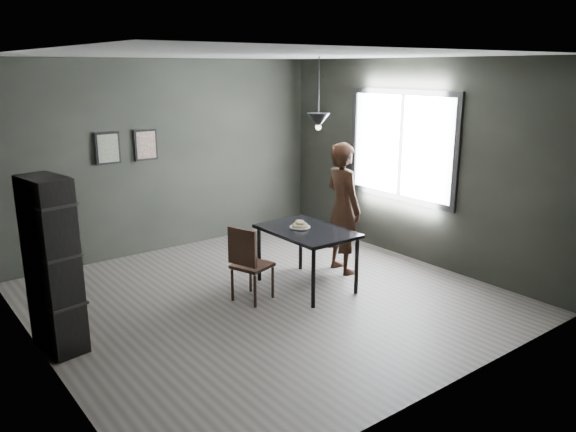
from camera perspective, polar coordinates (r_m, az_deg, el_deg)
ground at (r=6.78m, az=-2.11°, el=-8.33°), size 5.00×5.00×0.00m
back_wall at (r=8.50m, az=-12.08°, el=5.95°), size 5.00×0.10×2.80m
ceiling at (r=6.23m, az=-2.36°, el=16.04°), size 5.00×5.00×0.02m
window_assembly at (r=8.12m, az=11.39°, el=7.01°), size 0.04×1.96×1.56m
cafe_table at (r=6.90m, az=1.90°, el=-2.00°), size 0.80×1.20×0.75m
white_plate at (r=6.93m, az=1.22°, el=-1.19°), size 0.23×0.23×0.01m
donut_pile at (r=6.92m, az=1.22°, el=-0.90°), size 0.22×0.22×0.09m
woman at (r=7.43m, az=5.60°, el=0.80°), size 0.50×0.69×1.75m
wood_chair at (r=6.52m, az=-4.11°, el=-4.45°), size 0.50×0.50×0.91m
shelf_unit at (r=5.77m, az=-22.81°, el=-4.68°), size 0.41×0.62×1.71m
pendant_lamp at (r=6.86m, az=3.10°, el=9.67°), size 0.28×0.28×0.86m
framed_print_left at (r=8.10m, az=-17.83°, el=6.57°), size 0.34×0.04×0.44m
framed_print_right at (r=8.30m, az=-14.25°, el=7.01°), size 0.34×0.04×0.44m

